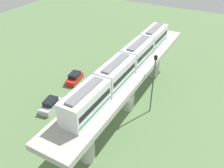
{
  "coord_description": "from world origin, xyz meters",
  "views": [
    {
      "loc": [
        12.45,
        -27.81,
        24.82
      ],
      "look_at": [
        -2.5,
        -0.79,
        4.36
      ],
      "focal_mm": 38.42,
      "sensor_mm": 36.0,
      "label": 1
    }
  ],
  "objects_px": {
    "parked_car_black": "(98,87)",
    "signal_post": "(153,82)",
    "parked_car_red": "(75,78)",
    "parked_car_silver": "(51,105)",
    "train": "(128,62)"
  },
  "relations": [
    {
      "from": "parked_car_silver",
      "to": "signal_post",
      "type": "height_order",
      "value": "signal_post"
    },
    {
      "from": "train",
      "to": "signal_post",
      "type": "relative_size",
      "value": 2.78
    },
    {
      "from": "parked_car_silver",
      "to": "signal_post",
      "type": "relative_size",
      "value": 0.45
    },
    {
      "from": "parked_car_red",
      "to": "parked_car_black",
      "type": "relative_size",
      "value": 1.02
    },
    {
      "from": "parked_car_red",
      "to": "train",
      "type": "bearing_deg",
      "value": -23.85
    },
    {
      "from": "signal_post",
      "to": "parked_car_red",
      "type": "bearing_deg",
      "value": 175.43
    },
    {
      "from": "parked_car_silver",
      "to": "signal_post",
      "type": "distance_m",
      "value": 16.67
    },
    {
      "from": "parked_car_red",
      "to": "signal_post",
      "type": "height_order",
      "value": "signal_post"
    },
    {
      "from": "parked_car_silver",
      "to": "train",
      "type": "bearing_deg",
      "value": 16.36
    },
    {
      "from": "train",
      "to": "parked_car_black",
      "type": "height_order",
      "value": "train"
    },
    {
      "from": "parked_car_black",
      "to": "signal_post",
      "type": "bearing_deg",
      "value": 0.14
    },
    {
      "from": "parked_car_red",
      "to": "parked_car_silver",
      "type": "distance_m",
      "value": 8.64
    },
    {
      "from": "parked_car_red",
      "to": "parked_car_silver",
      "type": "bearing_deg",
      "value": -89.52
    },
    {
      "from": "signal_post",
      "to": "parked_car_black",
      "type": "bearing_deg",
      "value": 175.25
    },
    {
      "from": "parked_car_red",
      "to": "signal_post",
      "type": "distance_m",
      "value": 16.49
    }
  ]
}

